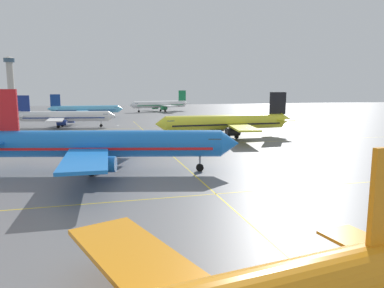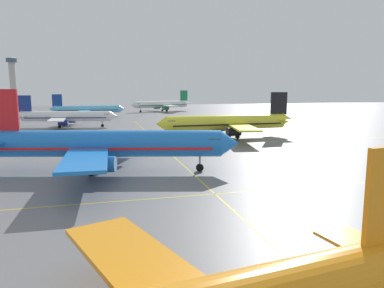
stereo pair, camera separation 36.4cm
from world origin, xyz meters
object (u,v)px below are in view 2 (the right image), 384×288
airliner_far_right_stand (87,109)px  airliner_distant_taxiway (162,104)px  airliner_far_left_stand (65,116)px  airliner_second_row (105,144)px  control_tower (13,77)px  airliner_third_row (229,122)px

airliner_far_right_stand → airliner_distant_taxiway: size_ratio=0.89×
airliner_far_left_stand → airliner_distant_taxiway: 92.27m
airliner_second_row → airliner_far_right_stand: size_ratio=1.20×
airliner_distant_taxiway → airliner_far_right_stand: bearing=-140.6°
airliner_far_right_stand → control_tower: 165.20m
airliner_third_row → airliner_far_left_stand: 59.98m
control_tower → airliner_third_row: bearing=-66.6°
airliner_far_left_stand → airliner_far_right_stand: airliner_far_left_stand is taller
airliner_far_right_stand → control_tower: (-63.06, 151.46, 19.36)m
airliner_second_row → airliner_distant_taxiway: (34.94, 151.83, -0.23)m
airliner_second_row → airliner_third_row: 46.36m
airliner_far_right_stand → control_tower: bearing=112.6°
airliner_far_left_stand → airliner_distant_taxiway: size_ratio=0.91×
control_tower → airliner_distant_taxiway: bearing=-48.3°
airliner_second_row → airliner_third_row: (32.65, 32.91, -0.27)m
airliner_second_row → airliner_distant_taxiway: bearing=77.0°
airliner_second_row → airliner_third_row: airliner_second_row is taller
airliner_third_row → airliner_second_row: bearing=-134.8°
airliner_far_left_stand → control_tower: size_ratio=0.88×
airliner_second_row → control_tower: control_tower is taller
airliner_far_left_stand → airliner_far_right_stand: 45.52m
airliner_second_row → airliner_far_left_stand: (-12.32, 72.59, -0.70)m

